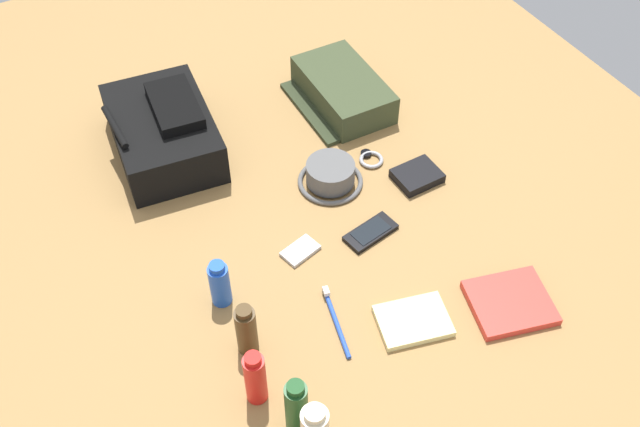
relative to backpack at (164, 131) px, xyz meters
name	(u,v)px	position (x,y,z in m)	size (l,w,h in m)	color
ground_plane	(320,228)	(-0.42, -0.22, -0.08)	(2.64, 2.02, 0.02)	olive
backpack	(164,131)	(0.00, 0.00, 0.00)	(0.38, 0.28, 0.15)	black
toiletry_pouch	(342,91)	(-0.06, -0.49, -0.02)	(0.30, 0.22, 0.09)	#384228
bucket_hat	(330,175)	(-0.31, -0.31, -0.04)	(0.16, 0.16, 0.06)	#595959
shampoo_bottle	(296,407)	(-0.84, 0.06, 0.01)	(0.04, 0.04, 0.16)	#19471E
sunscreen_spray	(255,378)	(-0.75, 0.10, 0.01)	(0.04, 0.04, 0.15)	red
cologne_bottle	(246,330)	(-0.64, 0.07, 0.00)	(0.04, 0.04, 0.14)	#473319
deodorant_spray	(220,284)	(-0.50, 0.07, 0.00)	(0.04, 0.04, 0.12)	blue
paperback_novel	(510,303)	(-0.82, -0.47, -0.05)	(0.19, 0.20, 0.02)	red
cell_phone	(371,232)	(-0.50, -0.31, -0.06)	(0.08, 0.14, 0.01)	black
media_player	(300,251)	(-0.47, -0.14, -0.06)	(0.07, 0.09, 0.01)	#B7B7BC
wristwatch	(371,159)	(-0.29, -0.44, -0.06)	(0.07, 0.06, 0.01)	#99999E
toothbrush	(335,318)	(-0.67, -0.12, -0.06)	(0.18, 0.05, 0.02)	blue
wallet	(417,176)	(-0.40, -0.50, -0.05)	(0.09, 0.11, 0.02)	black
notepad	(413,321)	(-0.75, -0.26, -0.06)	(0.11, 0.15, 0.02)	beige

